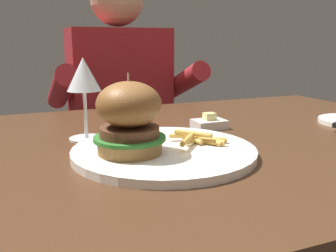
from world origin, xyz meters
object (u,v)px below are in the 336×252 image
object	(u,v)px
burger_sandwich	(129,118)
diner_person	(121,140)
main_plate	(164,151)
butter_dish	(209,123)
wine_glass	(84,79)

from	to	relation	value
burger_sandwich	diner_person	distance (m)	0.85
burger_sandwich	main_plate	bearing A→B (deg)	7.16
main_plate	burger_sandwich	bearing A→B (deg)	-172.84
butter_dish	burger_sandwich	bearing A→B (deg)	-146.13
main_plate	burger_sandwich	world-z (taller)	burger_sandwich
diner_person	burger_sandwich	bearing A→B (deg)	-104.22
main_plate	wine_glass	size ratio (longest dim) A/B	1.94
main_plate	butter_dish	world-z (taller)	butter_dish
main_plate	wine_glass	bearing A→B (deg)	123.24
main_plate	burger_sandwich	distance (m)	0.09
wine_glass	butter_dish	world-z (taller)	wine_glass
burger_sandwich	wine_glass	bearing A→B (deg)	103.62
diner_person	butter_dish	bearing A→B (deg)	-86.69
butter_dish	main_plate	bearing A→B (deg)	-138.83
wine_glass	diner_person	size ratio (longest dim) A/B	0.14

